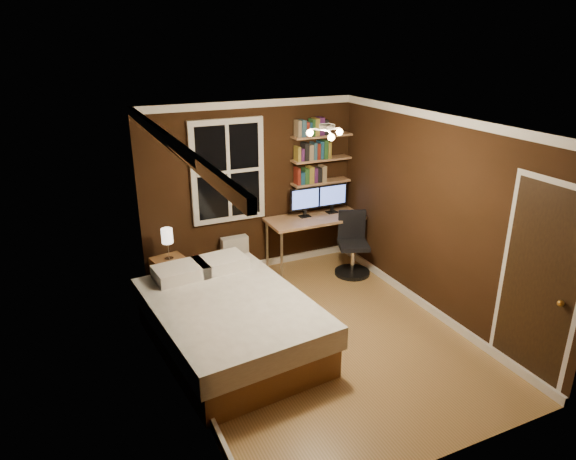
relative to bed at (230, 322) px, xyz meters
name	(u,v)px	position (x,y,z in m)	size (l,w,h in m)	color
floor	(317,335)	(1.00, -0.22, -0.32)	(4.20, 4.20, 0.00)	olive
wall_back	(251,189)	(1.00, 1.88, 0.93)	(3.20, 0.04, 2.50)	black
wall_left	(175,263)	(-0.60, -0.22, 0.93)	(0.04, 4.20, 2.50)	black
wall_right	(435,217)	(2.60, -0.22, 0.93)	(0.04, 4.20, 2.50)	black
ceiling	(322,122)	(1.00, -0.22, 2.18)	(3.20, 4.20, 0.02)	white
window	(228,171)	(0.65, 1.85, 1.23)	(1.06, 0.06, 1.46)	white
door	(537,287)	(2.59, -1.77, 0.71)	(0.03, 0.82, 2.05)	black
door_knob	(561,303)	(2.55, -2.07, 0.68)	(0.06, 0.06, 0.06)	gold
ceiling_fixture	(327,134)	(1.00, -0.32, 2.08)	(0.44, 0.44, 0.18)	beige
bookshelf_lower	(321,182)	(2.08, 1.76, 0.93)	(0.92, 0.22, 0.03)	tan
books_row_lower	(321,174)	(2.08, 1.76, 1.06)	(0.42, 0.16, 0.23)	maroon
bookshelf_middle	(321,159)	(2.08, 1.76, 1.28)	(0.92, 0.22, 0.03)	tan
books_row_middle	(322,151)	(2.08, 1.76, 1.41)	(0.54, 0.16, 0.23)	navy
bookshelf_upper	(322,136)	(2.08, 1.76, 1.63)	(0.92, 0.22, 0.03)	tan
books_row_upper	(322,127)	(2.08, 1.76, 1.76)	(0.48, 0.16, 0.23)	#295A26
bed	(230,322)	(0.00, 0.00, 0.00)	(1.80, 2.35, 0.75)	brown
nightstand	(171,277)	(-0.32, 1.54, -0.06)	(0.42, 0.42, 0.52)	brown
bedside_lamp	(168,244)	(-0.32, 1.54, 0.42)	(0.15, 0.15, 0.43)	white
radiator	(235,256)	(0.68, 1.78, -0.03)	(0.39, 0.14, 0.59)	silver
desk	(321,220)	(1.98, 1.55, 0.41)	(1.66, 0.62, 0.79)	tan
monitor_left	(305,202)	(1.76, 1.64, 0.69)	(0.48, 0.12, 0.45)	black
monitor_right	(332,198)	(2.22, 1.64, 0.69)	(0.48, 0.12, 0.45)	black
desk_lamp	(365,199)	(2.67, 1.44, 0.69)	(0.14, 0.32, 0.44)	silver
office_chair	(352,251)	(2.27, 1.08, 0.03)	(0.54, 0.54, 0.94)	black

